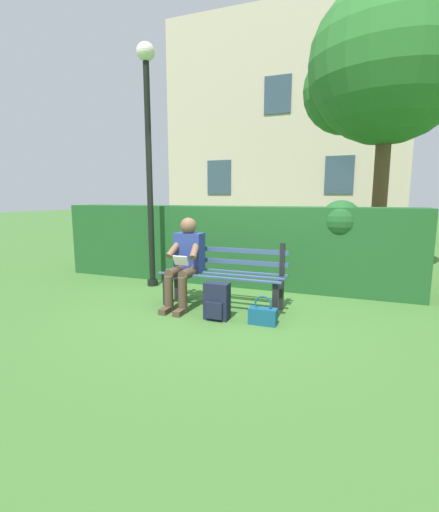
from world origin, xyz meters
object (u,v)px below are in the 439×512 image
Objects in this scene: tree at (381,69)px; handbag at (263,315)px; person_seated at (186,260)px; backpack at (217,302)px; park_bench at (224,275)px; lamp_post at (148,137)px.

tree reaches higher than handbag.
backpack is at bearing 148.03° from person_seated.
person_seated is 0.22× the size of tree.
tree is at bearing -119.41° from park_bench.
person_seated is at bearing 19.09° from park_bench.
tree reaches higher than park_bench.
lamp_post reaches higher than handbag.
tree is (-1.89, -3.36, 3.40)m from park_bench.
backpack is 0.58m from handbag.
lamp_post is at bearing -36.30° from backpack.
lamp_post reaches higher than person_seated.
person_seated is 1.32m from handbag.
handbag is at bearing 151.86° from lamp_post.
person_seated is 2.20m from lamp_post.
park_bench is 5.14m from tree.
tree is at bearing -107.45° from handbag.
park_bench reaches higher than backpack.
backpack is 0.12× the size of lamp_post.
handbag is at bearing 72.55° from tree.
park_bench is 0.44× the size of lamp_post.
person_seated is 3.46× the size of handbag.
backpack is at bearing 143.70° from lamp_post.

